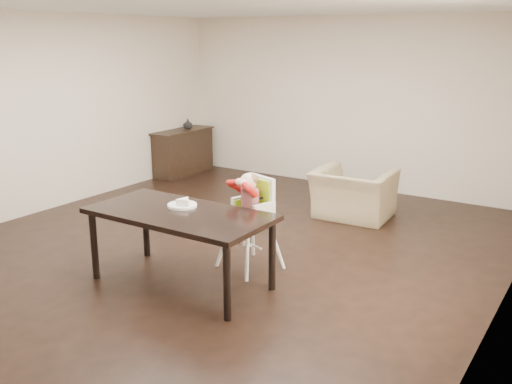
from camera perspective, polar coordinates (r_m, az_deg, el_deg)
ground at (r=6.62m, az=-3.69°, el=-5.75°), size 7.00×7.00×0.00m
room_walls at (r=6.21m, az=-3.99°, el=10.46°), size 6.02×7.02×2.71m
dining_table at (r=5.55m, az=-7.61°, el=-2.72°), size 1.80×0.90×0.75m
high_chair at (r=5.89m, az=-0.44°, el=-0.93°), size 0.54×0.54×1.03m
plate at (r=5.67m, az=-7.32°, el=-1.19°), size 0.35×0.35×0.08m
armchair at (r=7.74m, az=9.73°, el=0.60°), size 1.04×0.70×0.88m
sideboard at (r=10.22m, az=-7.28°, el=4.00°), size 0.44×1.26×0.79m
vase at (r=10.26m, az=-6.83°, el=6.76°), size 0.18×0.19×0.17m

